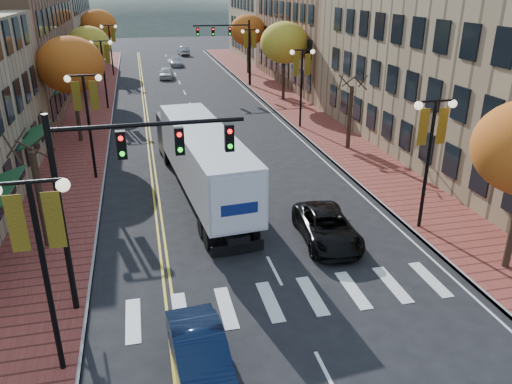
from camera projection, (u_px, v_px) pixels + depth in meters
ground at (306, 334)px, 16.26m from camera, size 200.00×200.00×0.00m
sidewalk_left at (90, 114)px, 43.52m from camera, size 4.00×85.00×0.15m
sidewalk_right at (287, 103)px, 47.31m from camera, size 4.00×85.00×0.15m
building_left_far at (37, 31)px, 65.63m from camera, size 12.00×26.00×9.50m
building_right_near at (508, 36)px, 31.62m from camera, size 15.00×28.00×15.00m
building_right_mid at (346, 37)px, 55.94m from camera, size 15.00×24.00×10.00m
building_right_far at (289, 20)px, 75.51m from camera, size 15.00×20.00×11.00m
tree_left_a at (41, 200)px, 20.68m from camera, size 0.28×0.28×4.20m
tree_left_b at (71, 65)px, 33.82m from camera, size 4.48×4.48×7.21m
tree_left_c at (89, 45)px, 48.34m from camera, size 4.16×4.16×6.69m
tree_left_d at (98, 25)px, 64.29m from camera, size 4.61×4.61×7.42m
tree_right_b at (350, 118)px, 33.45m from camera, size 0.28×0.28×4.20m
tree_right_c at (284, 43)px, 46.59m from camera, size 4.48×4.48×7.21m
tree_right_d at (248, 30)px, 61.02m from camera, size 4.35×4.35×7.00m
lamp_left_a at (40, 243)px, 13.02m from camera, size 1.96×0.36×6.05m
lamp_left_b at (87, 107)px, 27.39m from camera, size 1.96×0.36×6.05m
lamp_left_c at (103, 61)px, 43.56m from camera, size 1.96×0.36×6.05m
lamp_left_d at (110, 40)px, 59.73m from camera, size 1.96×0.36×6.05m
lamp_right_a at (431, 140)px, 21.57m from camera, size 1.96×0.36×6.05m
lamp_right_b at (302, 73)px, 37.73m from camera, size 1.96×0.36×6.05m
lamp_right_c at (250, 46)px, 53.90m from camera, size 1.96×0.36×6.05m
traffic_mast_near at (119, 175)px, 15.90m from camera, size 6.10×0.35×7.00m
traffic_mast_far at (232, 41)px, 53.23m from camera, size 6.10×0.34×7.00m
semi_truck at (199, 154)px, 26.36m from camera, size 3.77×15.46×3.83m
navy_sedan at (201, 357)px, 14.22m from camera, size 1.75×4.35×1.41m
black_suv at (327, 227)px, 21.89m from camera, size 2.56×4.98×1.35m
car_far_white at (166, 73)px, 59.82m from camera, size 1.93×3.94×1.29m
car_far_silver at (176, 61)px, 68.99m from camera, size 1.77×4.17×1.20m
car_far_oncoming at (183, 51)px, 79.46m from camera, size 1.76×4.09×1.31m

